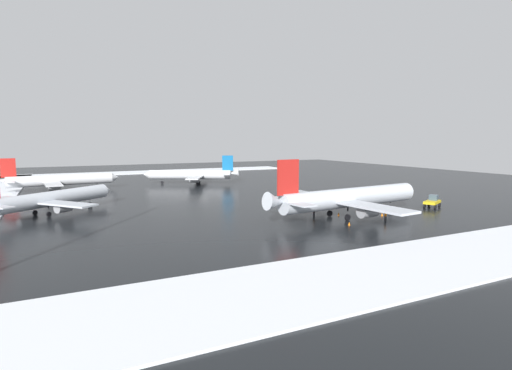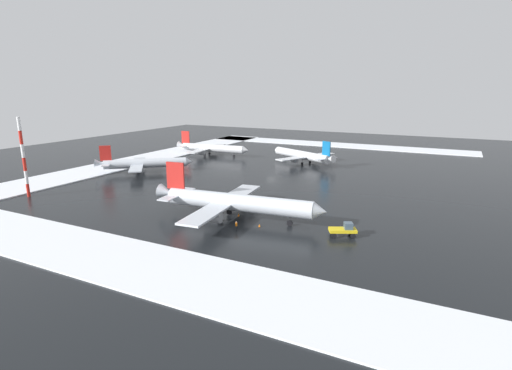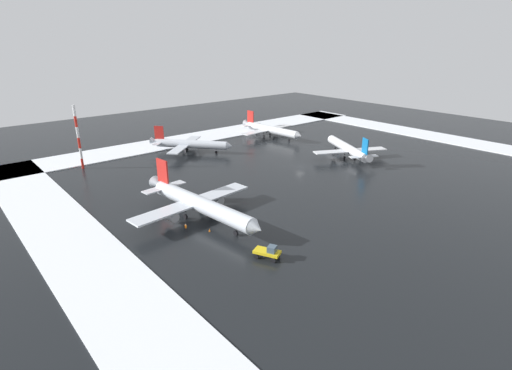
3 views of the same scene
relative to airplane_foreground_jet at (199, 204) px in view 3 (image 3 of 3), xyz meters
name	(u,v)px [view 3 (image 3 of 3)]	position (x,y,z in m)	size (l,w,h in m)	color
ground_plane	(300,166)	(-42.83, -11.84, -3.43)	(240.00, 240.00, 0.00)	black
snow_bank_far	(207,136)	(-42.83, -61.84, -3.30)	(152.00, 16.00, 0.26)	white
snow_bank_left	(417,133)	(-109.83, -11.84, -3.30)	(14.00, 116.00, 0.26)	white
snow_bank_right	(63,232)	(24.17, -11.84, -3.30)	(14.00, 116.00, 0.26)	white
airplane_foreground_jet	(199,204)	(0.00, 0.00, 0.00)	(29.07, 34.96, 10.38)	silver
airplane_far_rear	(348,148)	(-61.35, -8.76, -0.60)	(22.85, 26.84, 8.56)	silver
airplane_distant_tail	(270,130)	(-60.71, -44.87, -0.52)	(24.62, 29.64, 8.80)	silver
airplane_parked_portside	(190,144)	(-25.84, -46.27, -0.63)	(21.52, 23.53, 8.45)	silver
pushback_tug	(268,252)	(-0.35, 21.40, -2.15)	(3.97, 5.10, 2.50)	gold
ground_crew_by_nose_gear	(186,228)	(5.43, 3.50, -2.46)	(0.36, 0.36, 1.71)	black
ground_crew_near_tug	(200,204)	(-3.21, -4.73, -2.46)	(0.36, 0.36, 1.71)	black
antenna_mast	(78,138)	(7.40, -51.26, 5.81)	(0.70, 0.70, 18.49)	red
traffic_cone_near_nose	(210,230)	(1.74, 6.29, -3.15)	(0.36, 0.36, 0.55)	orange
traffic_cone_mid_line	(207,214)	(-2.08, -0.25, -3.15)	(0.36, 0.36, 0.55)	orange
traffic_cone_wingtip_side	(169,218)	(5.24, -3.86, -3.15)	(0.36, 0.36, 0.55)	orange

